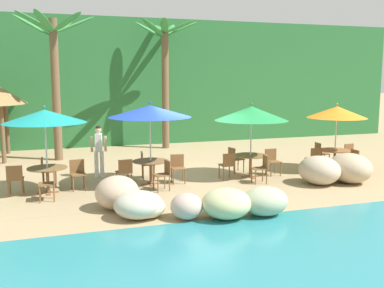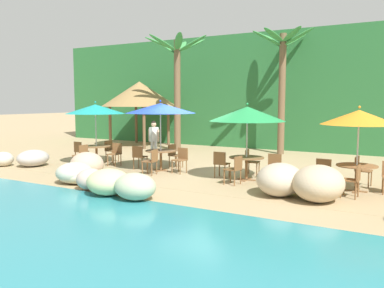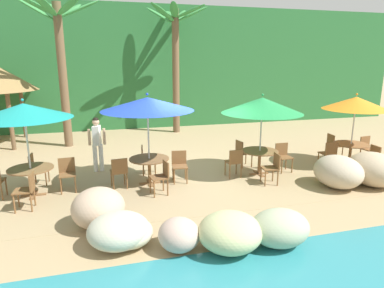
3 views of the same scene
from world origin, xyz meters
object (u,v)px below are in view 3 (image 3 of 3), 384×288
Objects in this scene: dining_table_blue at (149,163)px; chair_green_right at (273,166)px; umbrella_blue at (147,104)px; palm_tree_nearest at (60,45)px; chair_orange_inland at (333,144)px; palm_tree_second at (176,47)px; chair_green_left at (235,161)px; chair_green_inland at (242,151)px; chair_orange_seaward at (367,147)px; chair_blue_seaward at (179,164)px; chair_orange_left at (329,153)px; chair_green_seaward at (283,155)px; waiter_in_white at (97,140)px; chair_blue_right at (162,175)px; chair_blue_inland at (146,158)px; chair_blue_left at (119,171)px; dining_table_teal at (31,173)px; umbrella_teal at (24,111)px; chair_teal_inland at (36,167)px; chair_orange_right at (372,157)px; umbrella_green at (262,105)px; chair_teal_seaward at (67,172)px; dining_table_orange at (351,147)px; dining_table_green at (260,155)px; chair_teal_right at (27,188)px.

chair_green_right is (3.30, -0.92, -0.10)m from dining_table_blue.
umbrella_blue is 5.99m from palm_tree_nearest.
chair_orange_inland is 8.05m from palm_tree_second.
umbrella_blue reaches higher than chair_green_left.
chair_green_inland and chair_orange_seaward have the same top height.
chair_orange_left is at bearing -1.03° from chair_blue_seaward.
chair_green_seaward is at bearing 0.95° from chair_blue_seaward.
chair_blue_right is at bearing -56.07° from waiter_in_white.
chair_blue_left is at bearing -129.51° from chair_blue_inland.
dining_table_teal is 5.47m from chair_green_left.
chair_teal_inland is (-0.03, 0.85, -1.67)m from umbrella_teal.
umbrella_teal is 6.58m from chair_green_right.
chair_orange_right is at bearing -10.07° from chair_green_left.
chair_teal_inland is at bearing 168.68° from chair_blue_seaward.
chair_orange_seaward is at bearing 1.31° from umbrella_teal.
chair_blue_seaward and chair_orange_left have the same top height.
umbrella_blue reaches higher than umbrella_green.
chair_orange_inland is at bearing 0.23° from chair_teal_inland.
dining_table_teal is at bearing -94.97° from palm_tree_nearest.
umbrella_teal reaches higher than chair_green_right.
chair_teal_inland is 5.58m from chair_green_left.
chair_orange_inland is at bearing 141.95° from chair_orange_seaward.
dining_table_blue is at bearing -1.87° from chair_teal_seaward.
chair_green_right is 1.00× the size of chair_orange_inland.
dining_table_blue is 4.17m from chair_green_seaward.
umbrella_green is 2.81× the size of chair_orange_left.
dining_table_orange is at bearing 1.04° from chair_blue_left.
chair_orange_right is (0.90, -0.80, 0.00)m from chair_orange_left.
chair_green_right is 8.42m from palm_tree_second.
dining_table_green is 1.26× the size of chair_green_seaward.
chair_blue_left and chair_orange_inland have the same top height.
umbrella_blue is 2.31× the size of dining_table_orange.
umbrella_teal reaches higher than chair_blue_inland.
dining_table_teal and dining_table_blue have the same top height.
chair_blue_seaward is at bearing 159.75° from chair_green_right.
chair_teal_right is (0.06, -0.85, -1.67)m from umbrella_teal.
chair_blue_inland is 6.05m from palm_tree_nearest.
chair_blue_seaward reaches higher than dining_table_teal.
palm_tree_nearest reaches higher than umbrella_blue.
chair_blue_left is 0.15× the size of palm_tree_second.
chair_green_left is (4.63, -0.24, 0.00)m from chair_teal_seaward.
chair_green_right is (-0.01, -0.85, -1.58)m from umbrella_green.
waiter_in_white reaches higher than chair_orange_inland.
chair_orange_seaward is at bearing -5.46° from chair_blue_inland.
dining_table_blue is 6.57m from dining_table_orange.
umbrella_blue is 3.84m from chair_green_right.
waiter_in_white is at bearing 156.42° from chair_green_left.
chair_teal_inland reaches higher than dining_table_teal.
chair_orange_right is at bearing -14.91° from chair_blue_inland.
palm_tree_nearest is at bearing 107.84° from waiter_in_white.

